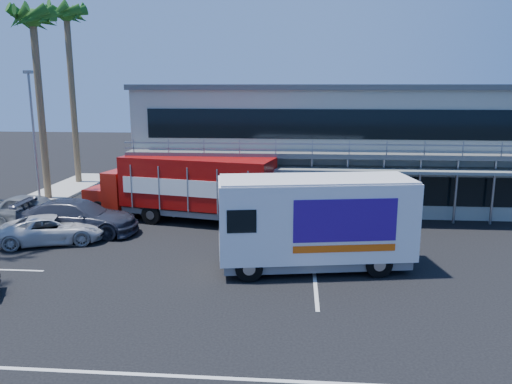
{
  "coord_description": "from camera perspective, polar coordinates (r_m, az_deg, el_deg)",
  "views": [
    {
      "loc": [
        1.21,
        -17.2,
        7.23
      ],
      "look_at": [
        -0.66,
        5.81,
        2.3
      ],
      "focal_mm": 35.0,
      "sensor_mm": 36.0,
      "label": 1
    }
  ],
  "objects": [
    {
      "name": "ground",
      "position": [
        18.7,
        0.58,
        -10.69
      ],
      "size": [
        120.0,
        120.0,
        0.0
      ],
      "primitive_type": "plane",
      "color": "black",
      "rests_on": "ground"
    },
    {
      "name": "building",
      "position": [
        32.39,
        7.82,
        5.6
      ],
      "size": [
        22.4,
        12.0,
        7.3
      ],
      "color": "#A5AA9C",
      "rests_on": "ground"
    },
    {
      "name": "palm_e",
      "position": [
        34.3,
        -24.08,
        16.64
      ],
      "size": [
        2.8,
        2.8,
        12.25
      ],
      "color": "brown",
      "rests_on": "ground"
    },
    {
      "name": "palm_f",
      "position": [
        39.48,
        -20.79,
        17.47
      ],
      "size": [
        2.8,
        2.8,
        13.25
      ],
      "color": "brown",
      "rests_on": "ground"
    },
    {
      "name": "light_pole_far",
      "position": [
        32.25,
        -24.06,
        6.16
      ],
      "size": [
        0.5,
        0.25,
        8.09
      ],
      "color": "gray",
      "rests_on": "ground"
    },
    {
      "name": "red_truck",
      "position": [
        27.05,
        -8.09,
        0.67
      ],
      "size": [
        10.79,
        4.6,
        3.54
      ],
      "rotation": [
        0.0,
        0.0,
        -0.22
      ],
      "color": "#AE190E",
      "rests_on": "ground"
    },
    {
      "name": "white_van",
      "position": [
        19.92,
        6.75,
        -3.33
      ],
      "size": [
        7.93,
        3.82,
        3.71
      ],
      "rotation": [
        0.0,
        0.0,
        0.17
      ],
      "color": "white",
      "rests_on": "ground"
    },
    {
      "name": "parked_car_c",
      "position": [
        25.25,
        -22.2,
        -3.96
      ],
      "size": [
        5.15,
        3.58,
        1.31
      ],
      "primitive_type": "imported",
      "rotation": [
        0.0,
        0.0,
        1.9
      ],
      "color": "silver",
      "rests_on": "ground"
    },
    {
      "name": "parked_car_d",
      "position": [
        26.22,
        -19.65,
        -2.73
      ],
      "size": [
        5.92,
        2.45,
        1.71
      ],
      "primitive_type": "imported",
      "rotation": [
        0.0,
        0.0,
        1.58
      ],
      "color": "#2C2F3B",
      "rests_on": "ground"
    },
    {
      "name": "parked_car_e",
      "position": [
        28.71,
        -24.04,
        -1.9
      ],
      "size": [
        5.04,
        2.48,
        1.65
      ],
      "primitive_type": "imported",
      "rotation": [
        0.0,
        0.0,
        1.46
      ],
      "color": "slate",
      "rests_on": "ground"
    }
  ]
}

